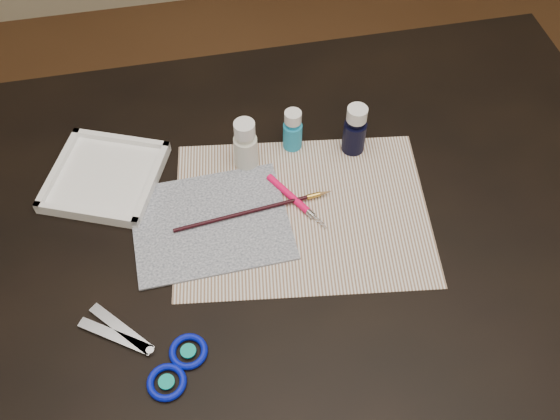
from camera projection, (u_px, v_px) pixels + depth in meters
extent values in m
cube|color=#422614|center=(280.00, 396.00, 1.62)|extent=(3.50, 3.50, 0.02)
cube|color=black|center=(280.00, 330.00, 1.31)|extent=(1.30, 0.90, 0.75)
cube|color=silver|center=(302.00, 212.00, 1.03)|extent=(0.46, 0.37, 0.00)
cube|color=black|center=(211.00, 223.00, 1.01)|extent=(0.26, 0.21, 0.00)
cylinder|color=silver|center=(245.00, 144.00, 1.05)|extent=(0.05, 0.05, 0.10)
cylinder|color=#1D92C0|center=(293.00, 130.00, 1.09)|extent=(0.03, 0.03, 0.08)
cylinder|color=black|center=(355.00, 130.00, 1.08)|extent=(0.04, 0.04, 0.10)
cube|color=white|center=(105.00, 176.00, 1.06)|extent=(0.23, 0.23, 0.02)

